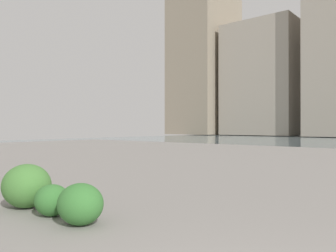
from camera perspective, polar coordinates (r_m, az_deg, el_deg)
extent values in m
cube|color=#9E9384|center=(77.56, 16.27, 7.54)|extent=(15.55, 13.62, 24.22)
cube|color=gray|center=(84.28, 6.26, 10.28)|extent=(12.29, 15.99, 34.02)
ellipsoid|color=#387533|center=(5.98, -14.79, -12.81)|extent=(0.83, 0.75, 0.70)
ellipsoid|color=#477F38|center=(7.54, -23.07, -9.42)|extent=(1.05, 0.95, 0.90)
ellipsoid|color=#387533|center=(6.71, -19.27, -11.92)|extent=(0.69, 0.62, 0.59)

